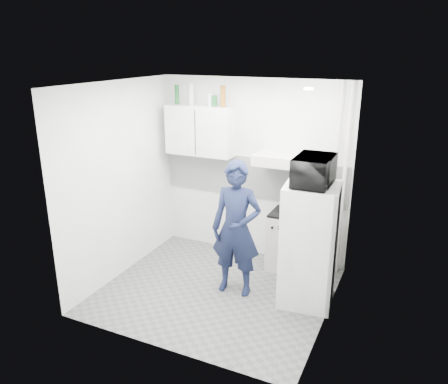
% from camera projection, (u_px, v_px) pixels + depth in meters
% --- Properties ---
extents(floor, '(2.80, 2.80, 0.00)m').
position_uv_depth(floor, '(216.00, 291.00, 5.62)').
color(floor, '#5B5B5B').
rests_on(floor, ground).
extents(ceiling, '(2.80, 2.80, 0.00)m').
position_uv_depth(ceiling, '(215.00, 84.00, 4.80)').
color(ceiling, white).
rests_on(ceiling, wall_back).
extents(wall_back, '(2.80, 0.00, 2.80)m').
position_uv_depth(wall_back, '(253.00, 170.00, 6.29)').
color(wall_back, white).
rests_on(wall_back, floor).
extents(wall_left, '(0.00, 2.60, 2.60)m').
position_uv_depth(wall_left, '(120.00, 181.00, 5.77)').
color(wall_left, white).
rests_on(wall_left, floor).
extents(wall_right, '(0.00, 2.60, 2.60)m').
position_uv_depth(wall_right, '(333.00, 213.00, 4.66)').
color(wall_right, white).
rests_on(wall_right, floor).
extents(person, '(0.66, 0.46, 1.72)m').
position_uv_depth(person, '(236.00, 229.00, 5.37)').
color(person, black).
rests_on(person, floor).
extents(stove, '(0.50, 0.50, 0.80)m').
position_uv_depth(stove, '(288.00, 241.00, 6.11)').
color(stove, beige).
rests_on(stove, floor).
extents(fridge, '(0.69, 0.69, 1.50)m').
position_uv_depth(fridge, '(309.00, 245.00, 5.18)').
color(fridge, white).
rests_on(fridge, floor).
extents(stove_top, '(0.48, 0.48, 0.03)m').
position_uv_depth(stove_top, '(289.00, 214.00, 5.97)').
color(stove_top, black).
rests_on(stove_top, stove).
extents(saucepan, '(0.18, 0.18, 0.10)m').
position_uv_depth(saucepan, '(294.00, 209.00, 5.97)').
color(saucepan, silver).
rests_on(saucepan, stove_top).
extents(microwave, '(0.60, 0.41, 0.33)m').
position_uv_depth(microwave, '(314.00, 171.00, 4.89)').
color(microwave, black).
rests_on(microwave, fridge).
extents(bottle_a, '(0.06, 0.06, 0.28)m').
position_uv_depth(bottle_a, '(177.00, 94.00, 6.26)').
color(bottle_a, '#144C1E').
rests_on(bottle_a, upper_cabinet).
extents(bottle_c, '(0.07, 0.07, 0.31)m').
position_uv_depth(bottle_c, '(191.00, 94.00, 6.16)').
color(bottle_c, '#B2B7BC').
rests_on(bottle_c, upper_cabinet).
extents(canister_a, '(0.07, 0.07, 0.18)m').
position_uv_depth(canister_a, '(210.00, 100.00, 6.06)').
color(canister_a, '#B2B7BC').
rests_on(canister_a, upper_cabinet).
extents(canister_b, '(0.08, 0.08, 0.16)m').
position_uv_depth(canister_b, '(214.00, 101.00, 6.04)').
color(canister_b, '#144C1E').
rests_on(canister_b, upper_cabinet).
extents(bottle_e, '(0.07, 0.07, 0.29)m').
position_uv_depth(bottle_e, '(223.00, 96.00, 5.97)').
color(bottle_e, brown).
rests_on(bottle_e, upper_cabinet).
extents(upper_cabinet, '(1.00, 0.35, 0.70)m').
position_uv_depth(upper_cabinet, '(201.00, 130.00, 6.26)').
color(upper_cabinet, white).
rests_on(upper_cabinet, wall_back).
extents(range_hood, '(0.60, 0.50, 0.14)m').
position_uv_depth(range_hood, '(278.00, 159.00, 5.81)').
color(range_hood, beige).
rests_on(range_hood, wall_back).
extents(backsplash, '(2.74, 0.03, 0.60)m').
position_uv_depth(backsplash, '(253.00, 177.00, 6.31)').
color(backsplash, white).
rests_on(backsplash, wall_back).
extents(pipe_a, '(0.05, 0.05, 2.60)m').
position_uv_depth(pipe_a, '(344.00, 183.00, 5.70)').
color(pipe_a, beige).
rests_on(pipe_a, floor).
extents(pipe_b, '(0.04, 0.04, 2.60)m').
position_uv_depth(pipe_b, '(335.00, 182.00, 5.75)').
color(pipe_b, beige).
rests_on(pipe_b, floor).
extents(ceiling_spot_fixture, '(0.10, 0.10, 0.02)m').
position_uv_depth(ceiling_spot_fixture, '(309.00, 89.00, 4.59)').
color(ceiling_spot_fixture, white).
rests_on(ceiling_spot_fixture, ceiling).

